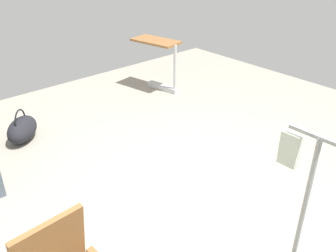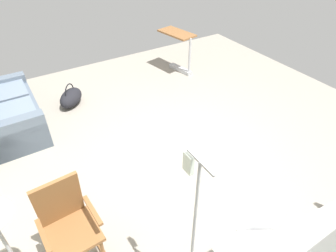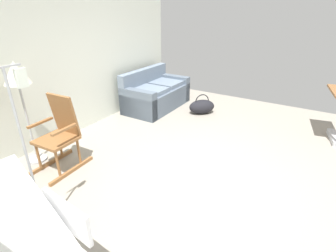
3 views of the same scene
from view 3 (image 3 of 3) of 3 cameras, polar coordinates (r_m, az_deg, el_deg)
The scene contains 7 objects.
ground_plane at distance 3.52m, azimuth 8.11°, elevation -11.96°, with size 7.30×7.30×0.00m, color gray.
back_wall at distance 4.65m, azimuth -23.68°, elevation 13.65°, with size 6.04×0.10×2.70m, color silver.
couch at distance 5.85m, azimuth -2.74°, elevation 7.06°, with size 1.60×0.86×0.85m.
rocking_chair at distance 3.84m, azimuth -22.95°, elevation -1.71°, with size 0.79×0.53×1.05m.
floor_lamp at distance 3.94m, azimuth -30.52°, elevation 8.78°, with size 0.34×0.34×1.48m.
duffel_bag at distance 5.59m, azimuth 7.55°, elevation 4.33°, with size 0.62×0.62×0.43m.
iv_pole at distance 2.99m, azimuth -26.24°, elevation -16.35°, with size 0.44×0.44×1.69m.
Camera 3 is at (-2.62, -1.06, 2.10)m, focal length 27.35 mm.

